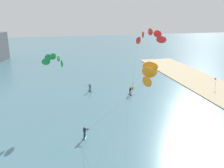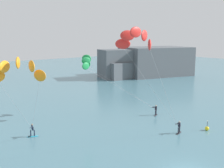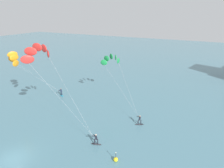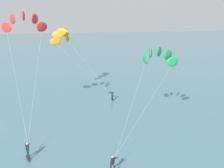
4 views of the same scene
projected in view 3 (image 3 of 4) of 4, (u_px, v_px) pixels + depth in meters
name	position (u px, v px, depth m)	size (l,w,h in m)	color
ground_plane	(13.00, 159.00, 23.83)	(240.00, 240.00, 0.00)	slate
kitesurfer_nearshore	(112.00, 62.00, 36.98)	(10.90, 9.20, 9.64)	#333338
kitesurfer_mid_water	(40.00, 56.00, 25.39)	(10.03, 5.15, 13.43)	#333338
kitesurfer_far_out	(16.00, 60.00, 34.56)	(7.15, 9.28, 10.66)	#23ADD1
marker_buoy	(116.00, 159.00, 23.44)	(0.56, 0.56, 1.38)	yellow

